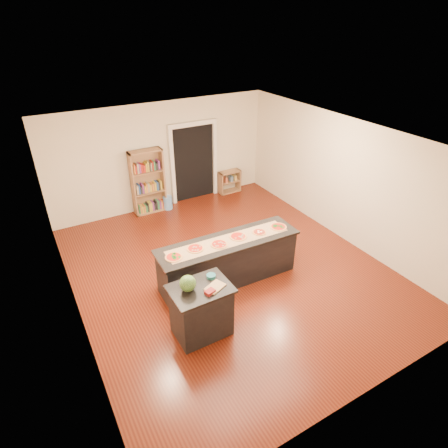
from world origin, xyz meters
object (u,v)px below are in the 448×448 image
waste_bin (168,203)px  watermelon (188,283)px  side_counter (201,310)px  bookshelf (148,182)px  low_shelf (229,182)px  kitchen_island (228,260)px

waste_bin → watermelon: 4.76m
side_counter → bookshelf: 4.68m
low_shelf → bookshelf: bearing=-179.7°
side_counter → waste_bin: size_ratio=2.68×
side_counter → kitchen_island: bearing=42.2°
watermelon → kitchen_island: bearing=36.6°
side_counter → watermelon: watermelon is taller
side_counter → watermelon: 0.64m
watermelon → bookshelf: bearing=78.0°
watermelon → low_shelf: bearing=53.0°
side_counter → low_shelf: 5.64m
side_counter → watermelon: (-0.19, 0.05, 0.61)m
kitchen_island → low_shelf: size_ratio=4.30×
bookshelf → watermelon: bookshelf is taller
side_counter → low_shelf: bearing=54.6°
kitchen_island → low_shelf: kitchen_island is taller
kitchen_island → bookshelf: (-0.33, 3.59, 0.39)m
waste_bin → low_shelf: bearing=3.1°
bookshelf → waste_bin: bookshelf is taller
side_counter → waste_bin: bearing=74.5°
bookshelf → low_shelf: size_ratio=2.60×
kitchen_island → watermelon: (-1.29, -0.96, 0.62)m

